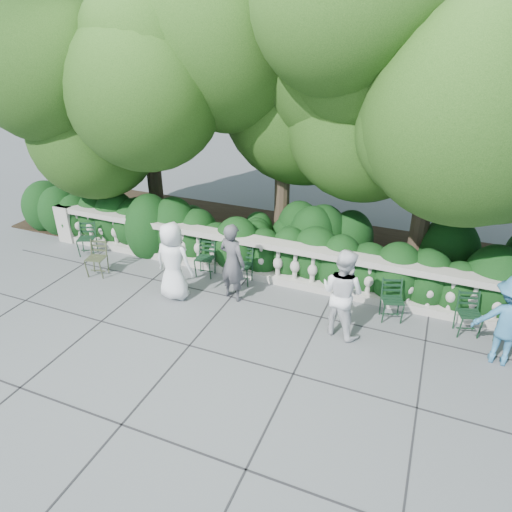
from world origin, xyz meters
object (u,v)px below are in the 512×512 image
at_px(chair_a, 204,278).
at_px(chair_f, 503,345).
at_px(person_casual_man, 342,293).
at_px(chair_d, 391,323).
at_px(person_businessman, 173,261).
at_px(chair_e, 467,338).
at_px(chair_weathered, 96,278).
at_px(person_older_blue, 508,321).
at_px(chair_c, 240,285).
at_px(person_woman_grey, 232,262).
at_px(chair_b, 88,257).

relative_size(chair_a, chair_f, 1.00).
relative_size(chair_f, person_casual_man, 0.48).
xyz_separation_m(chair_d, person_businessman, (-4.43, -0.76, 0.86)).
xyz_separation_m(chair_e, chair_f, (0.62, 0.03, 0.00)).
height_order(chair_a, person_businessman, person_businessman).
relative_size(chair_a, chair_weathered, 1.00).
bearing_deg(person_older_blue, chair_c, -1.54).
bearing_deg(person_older_blue, person_woman_grey, 4.08).
xyz_separation_m(chair_weathered, person_woman_grey, (3.30, 0.45, 0.86)).
height_order(chair_a, chair_f, same).
bearing_deg(chair_a, chair_b, 175.56).
bearing_deg(chair_b, person_businessman, -37.24).
xyz_separation_m(person_casual_man, person_older_blue, (2.76, 0.24, -0.04)).
xyz_separation_m(chair_a, chair_e, (5.65, -0.11, 0.00)).
distance_m(chair_f, person_businessman, 6.55).
bearing_deg(person_woman_grey, chair_weathered, 23.07).
xyz_separation_m(chair_c, person_businessman, (-1.09, -0.95, 0.86)).
height_order(chair_d, chair_e, same).
relative_size(person_businessman, person_older_blue, 1.04).
distance_m(chair_c, person_casual_man, 2.74).
relative_size(chair_e, person_woman_grey, 0.49).
bearing_deg(chair_c, person_older_blue, -11.23).
distance_m(chair_a, chair_d, 4.27).
distance_m(chair_d, chair_e, 1.39).
bearing_deg(chair_c, chair_e, -6.06).
height_order(chair_d, chair_f, same).
bearing_deg(person_casual_man, person_woman_grey, 11.35).
bearing_deg(person_woman_grey, chair_f, -160.36).
xyz_separation_m(chair_f, person_businessman, (-6.44, -0.84, 0.86)).
relative_size(chair_d, chair_e, 1.00).
relative_size(chair_d, chair_weathered, 1.00).
bearing_deg(chair_a, person_businessman, -107.68).
bearing_deg(chair_b, chair_a, -20.35).
xyz_separation_m(chair_e, person_older_blue, (0.48, -0.49, 0.83)).
distance_m(chair_weathered, person_businessman, 2.31).
xyz_separation_m(person_woman_grey, person_older_blue, (5.15, -0.11, -0.03)).
relative_size(chair_c, chair_d, 1.00).
bearing_deg(chair_a, chair_e, -8.52).
xyz_separation_m(chair_b, person_businessman, (3.06, -0.76, 0.86)).
bearing_deg(person_woman_grey, chair_b, 10.84).
bearing_deg(person_casual_man, chair_c, 0.23).
bearing_deg(chair_b, chair_f, -22.80).
xyz_separation_m(chair_b, chair_d, (7.50, -0.00, 0.00)).
relative_size(person_businessman, person_woman_grey, 1.00).
height_order(chair_c, chair_d, same).
bearing_deg(person_casual_man, person_older_blue, -155.57).
bearing_deg(chair_b, person_older_blue, -25.94).
relative_size(chair_d, person_older_blue, 0.51).
distance_m(chair_b, chair_d, 7.50).
relative_size(chair_c, person_woman_grey, 0.49).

